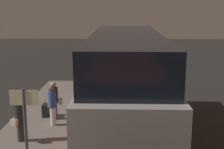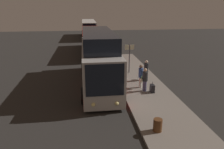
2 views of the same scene
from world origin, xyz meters
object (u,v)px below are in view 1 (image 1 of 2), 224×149
(passenger_boarding, at_px, (54,99))
(suitcase, at_px, (46,110))
(bus_lead, at_px, (125,98))
(passenger_with_bags, at_px, (52,103))
(trash_bin, at_px, (85,84))
(sign_post, at_px, (25,120))
(passenger_waiting, at_px, (19,118))

(passenger_boarding, xyz_separation_m, suitcase, (0.33, 0.48, -0.63))
(bus_lead, height_order, passenger_with_bags, bus_lead)
(passenger_boarding, relative_size, trash_bin, 2.63)
(sign_post, bearing_deg, trash_bin, -3.56)
(sign_post, bearing_deg, suitcase, 7.49)
(bus_lead, bearing_deg, suitcase, 53.42)
(bus_lead, distance_m, trash_bin, 8.11)
(passenger_waiting, bearing_deg, bus_lead, -152.43)
(passenger_boarding, relative_size, passenger_waiting, 1.01)
(suitcase, bearing_deg, passenger_waiting, 173.68)
(suitcase, distance_m, sign_post, 5.22)
(passenger_waiting, relative_size, suitcase, 2.07)
(bus_lead, xyz_separation_m, passenger_boarding, (2.36, 3.14, -0.81))
(passenger_with_bags, bearing_deg, suitcase, 92.71)
(passenger_boarding, relative_size, suitcase, 2.10)
(suitcase, distance_m, trash_bin, 5.11)
(passenger_waiting, bearing_deg, trash_bin, -74.35)
(bus_lead, relative_size, trash_bin, 15.94)
(sign_post, bearing_deg, passenger_boarding, 2.12)
(passenger_boarding, height_order, passenger_with_bags, passenger_with_bags)
(sign_post, bearing_deg, passenger_waiting, 22.85)
(suitcase, bearing_deg, trash_bin, -14.43)
(passenger_waiting, height_order, sign_post, sign_post)
(passenger_waiting, relative_size, trash_bin, 2.60)
(trash_bin, bearing_deg, passenger_boarding, 171.50)
(bus_lead, height_order, passenger_waiting, bus_lead)
(passenger_boarding, bearing_deg, bus_lead, 50.05)
(suitcase, xyz_separation_m, sign_post, (-4.98, -0.66, 1.41))
(suitcase, relative_size, trash_bin, 1.25)
(bus_lead, relative_size, passenger_boarding, 6.05)
(passenger_boarding, bearing_deg, sign_post, -0.98)
(passenger_waiting, height_order, trash_bin, passenger_waiting)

